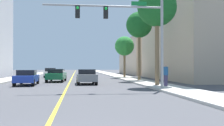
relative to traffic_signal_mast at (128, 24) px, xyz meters
name	(u,v)px	position (x,y,z in m)	size (l,w,h in m)	color
ground	(73,76)	(-4.32, 28.42, -4.65)	(192.00, 192.00, 0.00)	#47474C
sidewalk_left	(25,76)	(-12.10, 28.42, -4.58)	(2.73, 168.00, 0.15)	beige
sidewalk_right	(118,76)	(3.45, 28.42, -4.58)	(2.73, 168.00, 0.15)	beige
lane_marking_center	(73,76)	(-4.32, 28.42, -4.65)	(0.16, 144.00, 0.01)	yellow
building_right_near	(218,14)	(15.09, 15.72, 4.01)	(15.83, 20.80, 17.32)	tan
building_right_far	(150,57)	(12.53, 40.62, -0.82)	(10.72, 20.59, 7.66)	tan
traffic_signal_mast	(128,24)	(0.00, 0.00, 0.00)	(8.43, 0.36, 6.31)	gray
palm_near	(157,8)	(3.17, 3.58, 2.01)	(3.33, 3.33, 8.26)	brown
palm_mid	(139,25)	(3.62, 12.37, 1.82)	(3.03, 3.03, 7.93)	brown
palm_far	(124,46)	(3.40, 21.17, 0.02)	(2.85, 2.85, 6.00)	brown
car_gray	(86,76)	(-2.62, 7.61, -3.90)	(1.93, 4.24, 1.43)	slate
car_white	(51,73)	(-7.65, 25.01, -3.90)	(1.76, 4.55, 1.47)	white
car_green	(56,75)	(-5.81, 12.21, -3.91)	(2.05, 4.64, 1.43)	#196638
car_blue	(27,77)	(-8.05, 6.83, -3.94)	(1.87, 4.57, 1.38)	#1E389E
pedestrian	(166,75)	(3.56, 2.44, -3.62)	(0.38, 0.38, 1.76)	#3F3859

